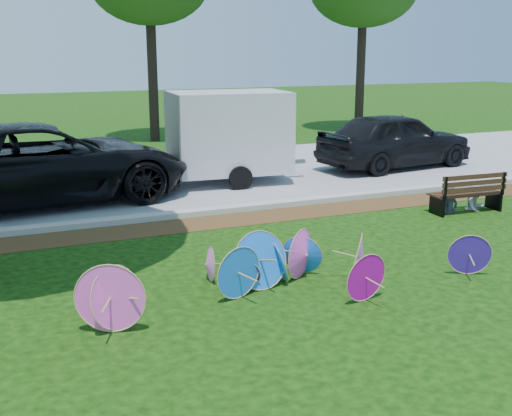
{
  "coord_description": "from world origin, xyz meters",
  "views": [
    {
      "loc": [
        -3.49,
        -7.4,
        3.48
      ],
      "look_at": [
        0.5,
        2.0,
        0.9
      ],
      "focal_mm": 45.0,
      "sensor_mm": 36.0,
      "label": 1
    }
  ],
  "objects_px": {
    "black_van": "(43,164)",
    "dark_pickup": "(395,140)",
    "person_left": "(451,187)",
    "park_bench": "(465,192)",
    "cargo_trailer": "(229,132)",
    "parasol_pile": "(261,269)",
    "person_right": "(477,185)"
  },
  "relations": [
    {
      "from": "black_van",
      "to": "cargo_trailer",
      "type": "xyz_separation_m",
      "value": [
        4.68,
        0.49,
        0.42
      ]
    },
    {
      "from": "black_van",
      "to": "park_bench",
      "type": "height_order",
      "value": "black_van"
    },
    {
      "from": "cargo_trailer",
      "to": "person_left",
      "type": "relative_size",
      "value": 2.58
    },
    {
      "from": "black_van",
      "to": "person_left",
      "type": "bearing_deg",
      "value": -125.9
    },
    {
      "from": "park_bench",
      "to": "person_right",
      "type": "height_order",
      "value": "person_right"
    },
    {
      "from": "parasol_pile",
      "to": "black_van",
      "type": "distance_m",
      "value": 7.45
    },
    {
      "from": "black_van",
      "to": "dark_pickup",
      "type": "relative_size",
      "value": 1.36
    },
    {
      "from": "cargo_trailer",
      "to": "person_right",
      "type": "xyz_separation_m",
      "value": [
        3.94,
        -4.82,
        -0.79
      ]
    },
    {
      "from": "cargo_trailer",
      "to": "parasol_pile",
      "type": "bearing_deg",
      "value": -102.91
    },
    {
      "from": "parasol_pile",
      "to": "person_right",
      "type": "xyz_separation_m",
      "value": [
        6.32,
        2.74,
        0.15
      ]
    },
    {
      "from": "dark_pickup",
      "to": "parasol_pile",
      "type": "bearing_deg",
      "value": 128.28
    },
    {
      "from": "dark_pickup",
      "to": "black_van",
      "type": "bearing_deg",
      "value": 86.49
    },
    {
      "from": "dark_pickup",
      "to": "cargo_trailer",
      "type": "distance_m",
      "value": 5.25
    },
    {
      "from": "dark_pickup",
      "to": "cargo_trailer",
      "type": "bearing_deg",
      "value": 84.19
    },
    {
      "from": "dark_pickup",
      "to": "cargo_trailer",
      "type": "height_order",
      "value": "cargo_trailer"
    },
    {
      "from": "dark_pickup",
      "to": "cargo_trailer",
      "type": "xyz_separation_m",
      "value": [
        -5.22,
        -0.1,
        0.51
      ]
    },
    {
      "from": "park_bench",
      "to": "cargo_trailer",
      "type": "bearing_deg",
      "value": 129.65
    },
    {
      "from": "parasol_pile",
      "to": "cargo_trailer",
      "type": "distance_m",
      "value": 7.98
    },
    {
      "from": "black_van",
      "to": "person_right",
      "type": "bearing_deg",
      "value": -123.9
    },
    {
      "from": "parasol_pile",
      "to": "person_right",
      "type": "height_order",
      "value": "person_right"
    },
    {
      "from": "cargo_trailer",
      "to": "park_bench",
      "type": "xyz_separation_m",
      "value": [
        3.59,
        -4.87,
        -0.9
      ]
    },
    {
      "from": "parasol_pile",
      "to": "cargo_trailer",
      "type": "bearing_deg",
      "value": 72.48
    },
    {
      "from": "cargo_trailer",
      "to": "dark_pickup",
      "type": "bearing_deg",
      "value": 5.69
    },
    {
      "from": "cargo_trailer",
      "to": "person_right",
      "type": "distance_m",
      "value": 6.27
    },
    {
      "from": "black_van",
      "to": "person_left",
      "type": "distance_m",
      "value": 9.03
    },
    {
      "from": "cargo_trailer",
      "to": "park_bench",
      "type": "relative_size",
      "value": 1.79
    },
    {
      "from": "parasol_pile",
      "to": "person_left",
      "type": "distance_m",
      "value": 6.26
    },
    {
      "from": "black_van",
      "to": "park_bench",
      "type": "relative_size",
      "value": 3.99
    },
    {
      "from": "person_left",
      "to": "black_van",
      "type": "bearing_deg",
      "value": 142.34
    },
    {
      "from": "black_van",
      "to": "person_left",
      "type": "height_order",
      "value": "black_van"
    },
    {
      "from": "parasol_pile",
      "to": "park_bench",
      "type": "bearing_deg",
      "value": 24.23
    },
    {
      "from": "parasol_pile",
      "to": "cargo_trailer",
      "type": "xyz_separation_m",
      "value": [
        2.39,
        7.56,
        0.94
      ]
    }
  ]
}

